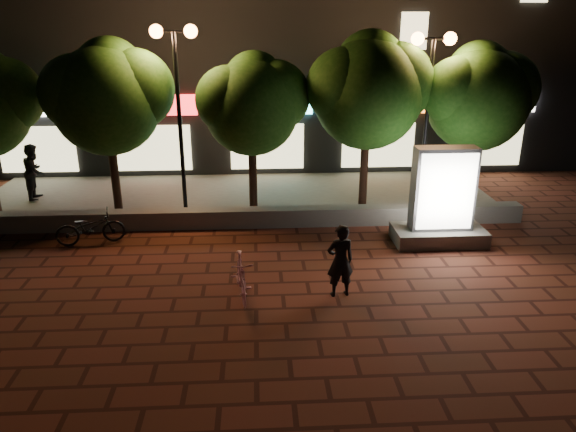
{
  "coord_description": "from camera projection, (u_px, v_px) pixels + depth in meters",
  "views": [
    {
      "loc": [
        0.64,
        -9.89,
        5.41
      ],
      "look_at": [
        1.31,
        1.5,
        1.19
      ],
      "focal_mm": 33.52,
      "sensor_mm": 36.0,
      "label": 1
    }
  ],
  "objects": [
    {
      "name": "ground",
      "position": [
        229.0,
        296.0,
        11.1
      ],
      "size": [
        80.0,
        80.0,
        0.0
      ],
      "primitive_type": "plane",
      "color": "#59261C",
      "rests_on": "ground"
    },
    {
      "name": "retaining_wall",
      "position": [
        235.0,
        218.0,
        14.76
      ],
      "size": [
        16.0,
        0.45,
        0.5
      ],
      "primitive_type": "cube",
      "color": "slate",
      "rests_on": "ground"
    },
    {
      "name": "sidewalk",
      "position": [
        238.0,
        197.0,
        17.17
      ],
      "size": [
        16.0,
        5.0,
        0.08
      ],
      "primitive_type": "cube",
      "color": "slate",
      "rests_on": "ground"
    },
    {
      "name": "building_block",
      "position": [
        239.0,
        29.0,
        21.54
      ],
      "size": [
        28.0,
        8.12,
        11.3
      ],
      "color": "black",
      "rests_on": "ground"
    },
    {
      "name": "tree_left",
      "position": [
        108.0,
        94.0,
        14.83
      ],
      "size": [
        3.6,
        3.0,
        4.89
      ],
      "color": "black",
      "rests_on": "sidewalk"
    },
    {
      "name": "tree_mid",
      "position": [
        253.0,
        101.0,
        15.13
      ],
      "size": [
        3.24,
        2.7,
        4.5
      ],
      "color": "black",
      "rests_on": "sidewalk"
    },
    {
      "name": "tree_right",
      "position": [
        370.0,
        87.0,
        15.2
      ],
      "size": [
        3.72,
        3.1,
        5.07
      ],
      "color": "black",
      "rests_on": "sidewalk"
    },
    {
      "name": "tree_far_right",
      "position": [
        479.0,
        93.0,
        15.44
      ],
      "size": [
        3.48,
        2.9,
        4.76
      ],
      "color": "black",
      "rests_on": "sidewalk"
    },
    {
      "name": "street_lamp_left",
      "position": [
        176.0,
        72.0,
        14.49
      ],
      "size": [
        1.26,
        0.36,
        5.18
      ],
      "color": "black",
      "rests_on": "sidewalk"
    },
    {
      "name": "street_lamp_right",
      "position": [
        431.0,
        76.0,
        14.93
      ],
      "size": [
        1.26,
        0.36,
        4.98
      ],
      "color": "black",
      "rests_on": "sidewalk"
    },
    {
      "name": "ad_kiosk",
      "position": [
        441.0,
        205.0,
        13.46
      ],
      "size": [
        2.3,
        1.15,
        2.48
      ],
      "color": "slate",
      "rests_on": "ground"
    },
    {
      "name": "scooter_pink",
      "position": [
        241.0,
        277.0,
        10.96
      ],
      "size": [
        0.61,
        1.54,
        0.9
      ],
      "primitive_type": "imported",
      "rotation": [
        0.0,
        0.0,
        0.12
      ],
      "color": "pink",
      "rests_on": "ground"
    },
    {
      "name": "rider",
      "position": [
        340.0,
        261.0,
        10.9
      ],
      "size": [
        0.63,
        0.47,
        1.56
      ],
      "primitive_type": "imported",
      "rotation": [
        0.0,
        0.0,
        3.33
      ],
      "color": "black",
      "rests_on": "ground"
    },
    {
      "name": "scooter_parked",
      "position": [
        90.0,
        227.0,
        13.56
      ],
      "size": [
        1.77,
        0.98,
        0.88
      ],
      "primitive_type": "imported",
      "rotation": [
        0.0,
        0.0,
        1.82
      ],
      "color": "black",
      "rests_on": "ground"
    },
    {
      "name": "pedestrian",
      "position": [
        35.0,
        171.0,
        16.62
      ],
      "size": [
        0.73,
        0.9,
        1.73
      ],
      "primitive_type": "imported",
      "rotation": [
        0.0,
        0.0,
        1.66
      ],
      "color": "black",
      "rests_on": "sidewalk"
    }
  ]
}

